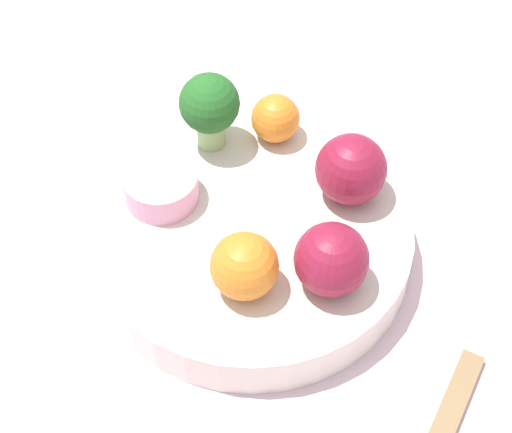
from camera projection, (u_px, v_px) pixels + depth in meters
name	position (u px, v px, depth m)	size (l,w,h in m)	color
ground_plane	(256.00, 270.00, 0.67)	(6.00, 6.00, 0.00)	gray
table_surface	(256.00, 262.00, 0.67)	(1.20, 1.20, 0.02)	silver
bowl	(256.00, 240.00, 0.65)	(0.24, 0.24, 0.04)	silver
broccoli	(213.00, 106.00, 0.66)	(0.05, 0.05, 0.07)	#99C17A
apple_red	(336.00, 259.00, 0.58)	(0.05, 0.05, 0.05)	maroon
apple_green	(355.00, 169.00, 0.63)	(0.05, 0.05, 0.05)	maroon
orange_front	(249.00, 266.00, 0.58)	(0.05, 0.05, 0.05)	orange
orange_back	(279.00, 118.00, 0.68)	(0.04, 0.04, 0.04)	orange
small_cup	(165.00, 187.00, 0.64)	(0.06, 0.06, 0.02)	#EA9EC6
spoon	(460.00, 398.00, 0.58)	(0.05, 0.07, 0.01)	olive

